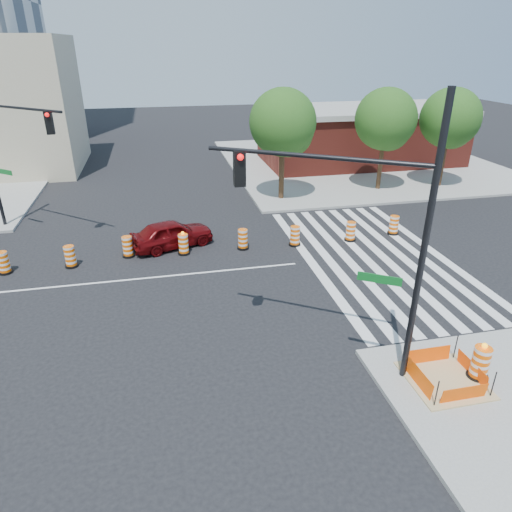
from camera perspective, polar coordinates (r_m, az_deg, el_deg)
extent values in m
plane|color=black|center=(20.75, -13.94, -2.75)|extent=(120.00, 120.00, 0.00)
cube|color=gray|center=(41.24, 12.56, 11.43)|extent=(22.00, 22.00, 0.15)
cube|color=silver|center=(21.77, 6.94, -0.75)|extent=(0.45, 13.50, 0.01)
cube|color=silver|center=(22.06, 9.15, -0.53)|extent=(0.45, 13.50, 0.01)
cube|color=silver|center=(22.39, 11.31, -0.32)|extent=(0.45, 13.50, 0.01)
cube|color=silver|center=(22.74, 13.39, -0.11)|extent=(0.45, 13.50, 0.01)
cube|color=silver|center=(23.13, 15.42, 0.09)|extent=(0.45, 13.50, 0.01)
cube|color=silver|center=(23.54, 17.37, 0.29)|extent=(0.45, 13.50, 0.01)
cube|color=silver|center=(23.99, 19.25, 0.48)|extent=(0.45, 13.50, 0.01)
cube|color=silver|center=(24.45, 21.06, 0.66)|extent=(0.45, 13.50, 0.01)
cube|color=silver|center=(20.75, -13.94, -2.73)|extent=(14.00, 0.12, 0.01)
cube|color=tan|center=(15.41, 22.47, -14.14)|extent=(2.20, 2.20, 0.05)
cube|color=#FF5205|center=(14.72, 24.57, -15.42)|extent=(1.44, 0.02, 0.55)
cube|color=#FF5205|center=(15.83, 20.84, -11.53)|extent=(1.44, 0.02, 0.55)
cube|color=#FF5205|center=(14.81, 19.65, -14.14)|extent=(0.02, 1.44, 0.55)
cube|color=#FF5205|center=(15.74, 25.41, -12.69)|extent=(0.02, 1.44, 0.55)
cylinder|color=black|center=(14.14, 21.63, -15.73)|extent=(0.04, 0.04, 0.90)
cylinder|color=black|center=(15.12, 27.54, -14.06)|extent=(0.04, 0.04, 0.90)
cylinder|color=black|center=(15.30, 18.03, -11.64)|extent=(0.04, 0.04, 0.90)
cylinder|color=black|center=(16.20, 23.67, -10.40)|extent=(0.04, 0.04, 0.90)
cube|color=maroon|center=(40.83, 12.83, 14.19)|extent=(16.00, 8.00, 4.20)
cube|color=gray|center=(40.48, 13.15, 17.38)|extent=(16.50, 8.50, 0.40)
imported|color=#590709|center=(23.38, -10.47, 2.75)|extent=(4.44, 2.92, 1.41)
cylinder|color=black|center=(13.10, 20.22, 0.59)|extent=(0.19, 0.19, 8.39)
cylinder|color=black|center=(12.71, 7.32, 12.24)|extent=(5.36, 3.52, 0.13)
cube|color=black|center=(13.49, -2.08, 10.89)|extent=(0.34, 0.29, 1.05)
sphere|color=#FF0C0C|center=(13.23, -1.96, 12.25)|extent=(0.19, 0.19, 0.19)
cube|color=#0C591E|center=(13.56, 15.17, -2.78)|extent=(1.08, 0.72, 0.26)
cylinder|color=black|center=(25.40, -27.85, 16.08)|extent=(4.84, 4.21, 0.13)
cube|color=black|center=(23.70, -24.43, 14.95)|extent=(0.34, 0.29, 1.05)
sphere|color=#FF0C0C|center=(23.47, -24.67, 15.74)|extent=(0.19, 0.19, 0.19)
cube|color=#0C591E|center=(27.69, -28.97, 9.20)|extent=(0.98, 0.85, 0.26)
cylinder|color=black|center=(15.91, 25.88, -13.35)|extent=(0.64, 0.64, 0.11)
cylinder|color=#FC6105|center=(15.61, 26.26, -11.79)|extent=(0.52, 0.52, 1.02)
sphere|color=#FF990C|center=(15.28, 26.68, -10.00)|extent=(0.17, 0.17, 0.17)
cylinder|color=#382314|center=(29.82, 3.23, 11.08)|extent=(0.34, 0.34, 4.43)
sphere|color=#1F4914|center=(29.27, 3.37, 16.34)|extent=(4.15, 4.15, 4.15)
sphere|color=#1F4914|center=(29.82, 4.17, 15.14)|extent=(3.05, 3.05, 3.05)
sphere|color=#1F4914|center=(29.03, 2.63, 15.45)|extent=(2.77, 2.77, 2.77)
cylinder|color=#382314|center=(32.99, 15.35, 11.52)|extent=(0.30, 0.30, 4.32)
sphere|color=#1F4914|center=(32.50, 15.91, 16.13)|extent=(4.05, 4.05, 4.05)
sphere|color=#1F4914|center=(33.06, 16.28, 15.04)|extent=(2.97, 2.97, 2.97)
sphere|color=#1F4914|center=(32.23, 15.36, 15.39)|extent=(2.70, 2.70, 2.70)
cylinder|color=#382314|center=(35.18, 22.39, 11.32)|extent=(0.29, 0.29, 4.28)
sphere|color=#1F4914|center=(34.72, 23.13, 15.59)|extent=(4.02, 4.02, 4.02)
sphere|color=#1F4914|center=(35.29, 23.31, 14.57)|extent=(2.95, 2.95, 2.95)
sphere|color=#1F4914|center=(34.43, 22.68, 14.91)|extent=(2.68, 2.68, 2.68)
cylinder|color=black|center=(23.50, -28.79, -1.75)|extent=(0.60, 0.60, 0.10)
cylinder|color=#FC6105|center=(23.31, -29.04, -0.65)|extent=(0.48, 0.48, 0.95)
cylinder|color=black|center=(22.85, -22.02, -1.10)|extent=(0.60, 0.60, 0.10)
cylinder|color=#FC6105|center=(22.65, -22.22, 0.03)|extent=(0.48, 0.48, 0.95)
cylinder|color=black|center=(23.03, -15.62, 0.08)|extent=(0.60, 0.60, 0.10)
cylinder|color=#FC6105|center=(22.83, -15.76, 1.22)|extent=(0.48, 0.48, 0.95)
cylinder|color=black|center=(22.73, -8.98, 0.40)|extent=(0.60, 0.60, 0.10)
cylinder|color=#FC6105|center=(22.53, -9.06, 1.56)|extent=(0.48, 0.48, 0.95)
sphere|color=#FF990C|center=(22.32, -9.16, 2.85)|extent=(0.16, 0.16, 0.16)
cylinder|color=black|center=(23.03, -1.64, 1.05)|extent=(0.60, 0.60, 0.10)
cylinder|color=#FC6105|center=(22.83, -1.66, 2.20)|extent=(0.48, 0.48, 0.95)
cylinder|color=black|center=(23.49, 4.85, 1.47)|extent=(0.60, 0.60, 0.10)
cylinder|color=#FC6105|center=(23.29, 4.89, 2.60)|extent=(0.48, 0.48, 0.95)
cylinder|color=black|center=(24.47, 11.64, 2.02)|extent=(0.60, 0.60, 0.10)
cylinder|color=#FC6105|center=(24.28, 11.74, 3.11)|extent=(0.48, 0.48, 0.95)
cylinder|color=black|center=(25.90, 16.72, 2.76)|extent=(0.60, 0.60, 0.10)
cylinder|color=#FC6105|center=(25.72, 16.86, 3.79)|extent=(0.48, 0.48, 0.95)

